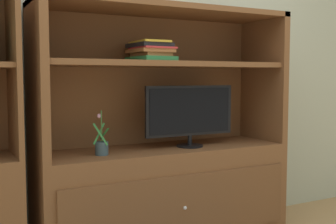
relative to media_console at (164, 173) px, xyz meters
name	(u,v)px	position (x,y,z in m)	size (l,w,h in m)	color
painted_rear_wall	(144,48)	(0.00, 0.34, 0.88)	(6.00, 0.10, 2.80)	#ADB29E
media_console	(164,173)	(0.00, 0.00, 0.00)	(1.76, 0.56, 1.65)	brown
tv_monitor	(190,113)	(0.17, -0.06, 0.42)	(0.68, 0.19, 0.43)	black
potted_plant	(102,147)	(-0.48, -0.08, 0.23)	(0.10, 0.11, 0.28)	#384C56
magazine_stack	(151,52)	(-0.10, 0.00, 0.83)	(0.27, 0.32, 0.13)	#338C4C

